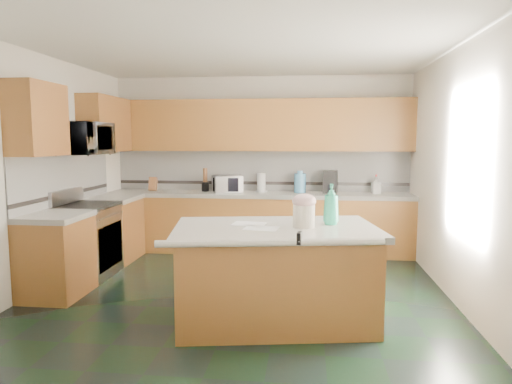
# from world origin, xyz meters

# --- Properties ---
(floor) EXTENTS (4.60, 4.60, 0.00)m
(floor) POSITION_xyz_m (0.00, 0.00, 0.00)
(floor) COLOR black
(floor) RESTS_ON ground
(ceiling) EXTENTS (4.60, 4.60, 0.00)m
(ceiling) POSITION_xyz_m (0.00, 0.00, 2.70)
(ceiling) COLOR white
(ceiling) RESTS_ON ground
(wall_back) EXTENTS (4.60, 0.04, 2.70)m
(wall_back) POSITION_xyz_m (0.00, 2.32, 1.35)
(wall_back) COLOR white
(wall_back) RESTS_ON ground
(wall_front) EXTENTS (4.60, 0.04, 2.70)m
(wall_front) POSITION_xyz_m (0.00, -2.32, 1.35)
(wall_front) COLOR white
(wall_front) RESTS_ON ground
(wall_left) EXTENTS (0.04, 4.60, 2.70)m
(wall_left) POSITION_xyz_m (-2.32, 0.00, 1.35)
(wall_left) COLOR white
(wall_left) RESTS_ON ground
(wall_right) EXTENTS (0.04, 4.60, 2.70)m
(wall_right) POSITION_xyz_m (2.32, 0.00, 1.35)
(wall_right) COLOR white
(wall_right) RESTS_ON ground
(back_base_cab) EXTENTS (4.60, 0.60, 0.86)m
(back_base_cab) POSITION_xyz_m (0.00, 2.00, 0.43)
(back_base_cab) COLOR #583217
(back_base_cab) RESTS_ON ground
(back_countertop) EXTENTS (4.60, 0.64, 0.06)m
(back_countertop) POSITION_xyz_m (0.00, 2.00, 0.89)
(back_countertop) COLOR white
(back_countertop) RESTS_ON back_base_cab
(back_upper_cab) EXTENTS (4.60, 0.33, 0.78)m
(back_upper_cab) POSITION_xyz_m (0.00, 2.13, 1.94)
(back_upper_cab) COLOR #583217
(back_upper_cab) RESTS_ON wall_back
(back_backsplash) EXTENTS (4.60, 0.02, 0.63)m
(back_backsplash) POSITION_xyz_m (0.00, 2.29, 1.24)
(back_backsplash) COLOR silver
(back_backsplash) RESTS_ON back_countertop
(back_accent_band) EXTENTS (4.60, 0.01, 0.05)m
(back_accent_band) POSITION_xyz_m (0.00, 2.28, 1.04)
(back_accent_band) COLOR black
(back_accent_band) RESTS_ON back_countertop
(left_base_cab_rear) EXTENTS (0.60, 0.82, 0.86)m
(left_base_cab_rear) POSITION_xyz_m (-2.00, 1.29, 0.43)
(left_base_cab_rear) COLOR #583217
(left_base_cab_rear) RESTS_ON ground
(left_counter_rear) EXTENTS (0.64, 0.82, 0.06)m
(left_counter_rear) POSITION_xyz_m (-2.00, 1.29, 0.89)
(left_counter_rear) COLOR white
(left_counter_rear) RESTS_ON left_base_cab_rear
(left_base_cab_front) EXTENTS (0.60, 0.72, 0.86)m
(left_base_cab_front) POSITION_xyz_m (-2.00, -0.24, 0.43)
(left_base_cab_front) COLOR #583217
(left_base_cab_front) RESTS_ON ground
(left_counter_front) EXTENTS (0.64, 0.72, 0.06)m
(left_counter_front) POSITION_xyz_m (-2.00, -0.24, 0.89)
(left_counter_front) COLOR white
(left_counter_front) RESTS_ON left_base_cab_front
(left_backsplash) EXTENTS (0.02, 2.30, 0.63)m
(left_backsplash) POSITION_xyz_m (-2.29, 0.55, 1.24)
(left_backsplash) COLOR silver
(left_backsplash) RESTS_ON wall_left
(left_accent_band) EXTENTS (0.01, 2.30, 0.05)m
(left_accent_band) POSITION_xyz_m (-2.28, 0.55, 1.04)
(left_accent_band) COLOR black
(left_accent_band) RESTS_ON wall_left
(left_upper_cab_rear) EXTENTS (0.33, 1.09, 0.78)m
(left_upper_cab_rear) POSITION_xyz_m (-2.13, 1.42, 1.94)
(left_upper_cab_rear) COLOR #583217
(left_upper_cab_rear) RESTS_ON wall_left
(left_upper_cab_front) EXTENTS (0.33, 0.72, 0.78)m
(left_upper_cab_front) POSITION_xyz_m (-2.13, -0.24, 1.94)
(left_upper_cab_front) COLOR #583217
(left_upper_cab_front) RESTS_ON wall_left
(range_body) EXTENTS (0.60, 0.76, 0.88)m
(range_body) POSITION_xyz_m (-2.00, 0.50, 0.44)
(range_body) COLOR #B7B7BC
(range_body) RESTS_ON ground
(range_oven_door) EXTENTS (0.02, 0.68, 0.55)m
(range_oven_door) POSITION_xyz_m (-1.71, 0.50, 0.40)
(range_oven_door) COLOR black
(range_oven_door) RESTS_ON range_body
(range_cooktop) EXTENTS (0.62, 0.78, 0.04)m
(range_cooktop) POSITION_xyz_m (-2.00, 0.50, 0.90)
(range_cooktop) COLOR black
(range_cooktop) RESTS_ON range_body
(range_handle) EXTENTS (0.02, 0.66, 0.02)m
(range_handle) POSITION_xyz_m (-1.68, 0.50, 0.78)
(range_handle) COLOR #B7B7BC
(range_handle) RESTS_ON range_body
(range_backguard) EXTENTS (0.06, 0.76, 0.18)m
(range_backguard) POSITION_xyz_m (-2.26, 0.50, 1.02)
(range_backguard) COLOR #B7B7BC
(range_backguard) RESTS_ON range_body
(microwave) EXTENTS (0.50, 0.73, 0.41)m
(microwave) POSITION_xyz_m (-2.00, 0.50, 1.73)
(microwave) COLOR #B7B7BC
(microwave) RESTS_ON wall_left
(island_base) EXTENTS (1.92, 1.29, 0.86)m
(island_base) POSITION_xyz_m (0.45, -0.68, 0.43)
(island_base) COLOR #583217
(island_base) RESTS_ON ground
(island_top) EXTENTS (2.03, 1.40, 0.06)m
(island_top) POSITION_xyz_m (0.45, -0.68, 0.89)
(island_top) COLOR white
(island_top) RESTS_ON island_base
(island_bullnose) EXTENTS (1.86, 0.36, 0.06)m
(island_bullnose) POSITION_xyz_m (0.45, -1.24, 0.89)
(island_bullnose) COLOR white
(island_bullnose) RESTS_ON island_base
(treat_jar) EXTENTS (0.25, 0.25, 0.21)m
(treat_jar) POSITION_xyz_m (0.71, -0.70, 1.03)
(treat_jar) COLOR beige
(treat_jar) RESTS_ON island_top
(treat_jar_lid) EXTENTS (0.22, 0.22, 0.14)m
(treat_jar_lid) POSITION_xyz_m (0.71, -0.70, 1.16)
(treat_jar_lid) COLOR #CEA1A3
(treat_jar_lid) RESTS_ON treat_jar
(treat_jar_knob) EXTENTS (0.07, 0.02, 0.02)m
(treat_jar_knob) POSITION_xyz_m (0.71, -0.70, 1.21)
(treat_jar_knob) COLOR tan
(treat_jar_knob) RESTS_ON treat_jar_lid
(treat_jar_knob_end_l) EXTENTS (0.04, 0.04, 0.04)m
(treat_jar_knob_end_l) POSITION_xyz_m (0.68, -0.70, 1.21)
(treat_jar_knob_end_l) COLOR tan
(treat_jar_knob_end_l) RESTS_ON treat_jar_lid
(treat_jar_knob_end_r) EXTENTS (0.04, 0.04, 0.04)m
(treat_jar_knob_end_r) POSITION_xyz_m (0.75, -0.70, 1.21)
(treat_jar_knob_end_r) COLOR tan
(treat_jar_knob_end_r) RESTS_ON treat_jar_lid
(soap_bottle_island) EXTENTS (0.16, 0.16, 0.39)m
(soap_bottle_island) POSITION_xyz_m (0.97, -0.52, 1.11)
(soap_bottle_island) COLOR #218F70
(soap_bottle_island) RESTS_ON island_top
(paper_sheet_a) EXTENTS (0.33, 0.27, 0.00)m
(paper_sheet_a) POSITION_xyz_m (0.33, -0.80, 0.92)
(paper_sheet_a) COLOR white
(paper_sheet_a) RESTS_ON island_top
(paper_sheet_b) EXTENTS (0.34, 0.27, 0.00)m
(paper_sheet_b) POSITION_xyz_m (0.19, -0.59, 0.92)
(paper_sheet_b) COLOR white
(paper_sheet_b) RESTS_ON island_top
(clamp_body) EXTENTS (0.05, 0.11, 0.10)m
(clamp_body) POSITION_xyz_m (0.68, -1.22, 0.93)
(clamp_body) COLOR black
(clamp_body) RESTS_ON island_top
(clamp_handle) EXTENTS (0.02, 0.08, 0.02)m
(clamp_handle) POSITION_xyz_m (0.68, -1.28, 0.91)
(clamp_handle) COLOR black
(clamp_handle) RESTS_ON island_top
(knife_block) EXTENTS (0.13, 0.16, 0.23)m
(knife_block) POSITION_xyz_m (-1.67, 2.05, 1.03)
(knife_block) COLOR #472814
(knife_block) RESTS_ON back_countertop
(utensil_crock) EXTENTS (0.12, 0.12, 0.15)m
(utensil_crock) POSITION_xyz_m (-0.84, 2.08, 0.99)
(utensil_crock) COLOR black
(utensil_crock) RESTS_ON back_countertop
(utensil_bundle) EXTENTS (0.07, 0.07, 0.22)m
(utensil_bundle) POSITION_xyz_m (-0.84, 2.08, 1.17)
(utensil_bundle) COLOR #472814
(utensil_bundle) RESTS_ON utensil_crock
(toaster_oven) EXTENTS (0.51, 0.44, 0.25)m
(toaster_oven) POSITION_xyz_m (-0.49, 2.05, 1.04)
(toaster_oven) COLOR #B7B7BC
(toaster_oven) RESTS_ON back_countertop
(toaster_oven_door) EXTENTS (0.39, 0.01, 0.21)m
(toaster_oven_door) POSITION_xyz_m (-0.49, 1.91, 1.04)
(toaster_oven_door) COLOR black
(toaster_oven_door) RESTS_ON toaster_oven
(paper_towel) EXTENTS (0.13, 0.13, 0.29)m
(paper_towel) POSITION_xyz_m (0.04, 2.10, 1.06)
(paper_towel) COLOR white
(paper_towel) RESTS_ON back_countertop
(paper_towel_base) EXTENTS (0.19, 0.19, 0.01)m
(paper_towel_base) POSITION_xyz_m (0.04, 2.10, 0.93)
(paper_towel_base) COLOR #B7B7BC
(paper_towel_base) RESTS_ON back_countertop
(water_jug) EXTENTS (0.18, 0.18, 0.29)m
(water_jug) POSITION_xyz_m (0.63, 2.06, 1.07)
(water_jug) COLOR teal
(water_jug) RESTS_ON back_countertop
(water_jug_neck) EXTENTS (0.08, 0.08, 0.04)m
(water_jug_neck) POSITION_xyz_m (0.63, 2.06, 1.23)
(water_jug_neck) COLOR teal
(water_jug_neck) RESTS_ON water_jug
(coffee_maker) EXTENTS (0.23, 0.25, 0.34)m
(coffee_maker) POSITION_xyz_m (1.09, 2.08, 1.09)
(coffee_maker) COLOR black
(coffee_maker) RESTS_ON back_countertop
(coffee_carafe) EXTENTS (0.14, 0.14, 0.14)m
(coffee_carafe) POSITION_xyz_m (1.09, 2.03, 0.99)
(coffee_carafe) COLOR black
(coffee_carafe) RESTS_ON back_countertop
(soap_bottle_back) EXTENTS (0.14, 0.14, 0.26)m
(soap_bottle_back) POSITION_xyz_m (1.76, 2.05, 1.05)
(soap_bottle_back) COLOR white
(soap_bottle_back) RESTS_ON back_countertop
(soap_back_cap) EXTENTS (0.02, 0.02, 0.03)m
(soap_back_cap) POSITION_xyz_m (1.76, 2.05, 1.19)
(soap_back_cap) COLOR red
(soap_back_cap) RESTS_ON soap_bottle_back
(window_light_proxy) EXTENTS (0.02, 1.40, 1.10)m
(window_light_proxy) POSITION_xyz_m (2.29, -0.20, 1.50)
(window_light_proxy) COLOR white
(window_light_proxy) RESTS_ON wall_right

